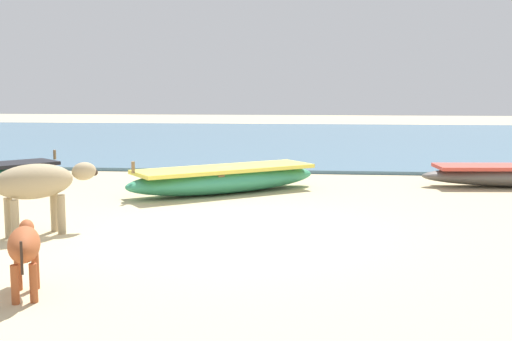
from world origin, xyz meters
TOP-DOWN VIEW (x-y plane):
  - ground at (0.00, 0.00)m, footprint 80.00×80.00m
  - sea_water at (0.00, 16.10)m, footprint 60.00×20.00m
  - fishing_boat_6 at (-0.51, 3.25)m, footprint 3.68×3.10m
  - cow_adult_dun at (-2.40, -0.43)m, footprint 1.19×1.22m
  - calf_far_rust at (-1.44, -2.80)m, footprint 0.57×0.96m

SIDE VIEW (x-z plane):
  - ground at x=0.00m, z-range 0.00..0.00m
  - sea_water at x=0.00m, z-range 0.00..0.08m
  - fishing_boat_6 at x=-0.51m, z-range -0.08..0.61m
  - calf_far_rust at x=-1.44m, z-range 0.14..0.79m
  - cow_adult_dun at x=-2.40m, z-range 0.21..1.16m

